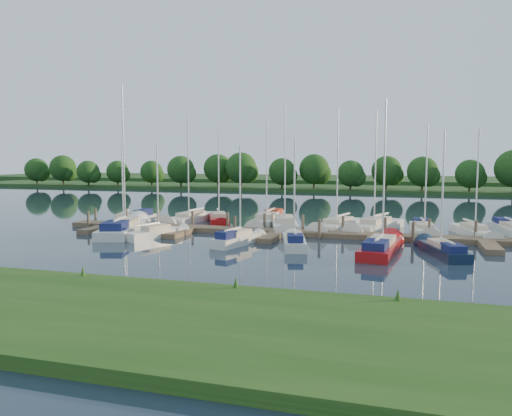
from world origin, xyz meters
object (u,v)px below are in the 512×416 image
(dock, at_px, (278,233))
(sailboat_n_0, at_px, (124,220))
(motorboat, at_px, (143,218))
(sailboat_n_5, at_px, (284,227))
(sailboat_s_2, at_px, (238,240))

(dock, xyz_separation_m, sailboat_n_0, (-16.94, 3.80, 0.07))
(motorboat, bearing_deg, sailboat_n_5, 171.81)
(sailboat_n_0, bearing_deg, dock, 150.16)
(motorboat, height_order, sailboat_n_5, sailboat_n_5)
(sailboat_n_0, xyz_separation_m, sailboat_n_5, (16.66, -0.23, 0.01))
(dock, xyz_separation_m, sailboat_n_5, (-0.28, 3.58, 0.08))
(motorboat, relative_size, sailboat_s_2, 0.61)
(sailboat_n_0, distance_m, sailboat_s_2, 17.57)
(dock, relative_size, motorboat, 8.42)
(sailboat_n_0, bearing_deg, sailboat_n_5, 162.04)
(sailboat_n_5, distance_m, sailboat_s_2, 8.85)
(motorboat, bearing_deg, sailboat_s_2, 140.75)
(dock, distance_m, sailboat_n_0, 17.36)
(motorboat, xyz_separation_m, sailboat_n_5, (15.26, -1.50, -0.05))
(dock, relative_size, sailboat_n_0, 4.79)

